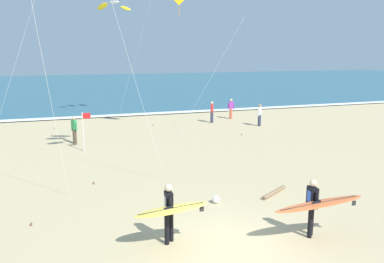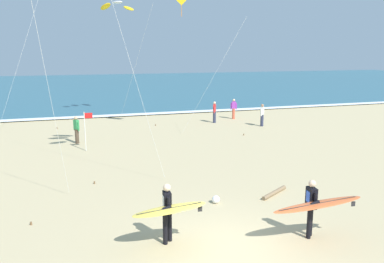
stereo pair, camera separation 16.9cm
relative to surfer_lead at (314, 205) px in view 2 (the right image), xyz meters
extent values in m
plane|color=tan|center=(-2.54, 0.28, -1.05)|extent=(160.00, 160.00, 0.00)
cube|color=#2D6075|center=(-2.54, 53.03, -1.01)|extent=(160.00, 60.00, 0.08)
cube|color=white|center=(-2.54, 23.33, -0.96)|extent=(160.00, 1.11, 0.01)
cylinder|color=black|center=(-0.05, 0.11, -0.61)|extent=(0.13, 0.13, 0.88)
cylinder|color=black|center=(0.09, 0.25, -0.61)|extent=(0.13, 0.13, 0.88)
cube|color=black|center=(0.02, 0.18, 0.13)|extent=(0.23, 0.36, 0.60)
cube|color=blue|center=(-0.09, 0.19, 0.17)|extent=(0.03, 0.20, 0.32)
sphere|color=beige|center=(0.02, 0.18, 0.55)|extent=(0.21, 0.21, 0.21)
cylinder|color=black|center=(-0.01, -0.05, 0.24)|extent=(0.09, 0.09, 0.26)
cylinder|color=black|center=(-0.07, -0.13, 0.11)|extent=(0.26, 0.11, 0.14)
cylinder|color=black|center=(0.04, 0.41, 0.09)|extent=(0.09, 0.09, 0.56)
ellipsoid|color=orange|center=(-0.02, -0.18, 0.07)|extent=(2.62, 0.74, 0.32)
cube|color=#333333|center=(-0.02, -0.18, 0.11)|extent=(2.26, 0.25, 0.23)
cube|color=#262628|center=(1.06, -0.29, 0.00)|extent=(0.12, 0.02, 0.14)
cylinder|color=black|center=(-4.01, 1.01, -0.61)|extent=(0.13, 0.13, 0.88)
cylinder|color=black|center=(-3.85, 1.16, -0.61)|extent=(0.13, 0.13, 0.88)
cube|color=black|center=(-3.93, 1.08, 0.13)|extent=(0.22, 0.35, 0.60)
cube|color=white|center=(-4.04, 1.09, 0.17)|extent=(0.03, 0.20, 0.32)
sphere|color=beige|center=(-3.93, 1.08, 0.55)|extent=(0.21, 0.21, 0.21)
cylinder|color=black|center=(-3.95, 0.86, 0.24)|extent=(0.09, 0.09, 0.26)
cylinder|color=black|center=(-4.01, 0.77, 0.11)|extent=(0.26, 0.10, 0.14)
cylinder|color=black|center=(-3.91, 1.31, 0.09)|extent=(0.09, 0.09, 0.56)
ellipsoid|color=#EFD14C|center=(-3.96, 0.73, 0.07)|extent=(2.02, 0.73, 0.27)
cube|color=#333333|center=(-3.96, 0.73, 0.11)|extent=(1.74, 0.15, 0.18)
cube|color=#262628|center=(-3.12, 0.67, 0.00)|extent=(0.12, 0.02, 0.14)
cylinder|color=silver|center=(-7.07, 4.60, 4.50)|extent=(1.15, 2.34, 10.91)
cylinder|color=brown|center=(-7.65, 3.43, -1.00)|extent=(0.06, 0.06, 0.10)
ellipsoid|color=yellow|center=(-1.36, 23.24, 7.49)|extent=(1.01, 1.38, 0.57)
ellipsoid|color=white|center=(-2.28, 22.88, 7.86)|extent=(1.01, 1.37, 0.20)
ellipsoid|color=yellow|center=(-3.21, 22.51, 7.49)|extent=(1.01, 1.38, 0.57)
cylinder|color=silver|center=(-1.38, 20.57, 3.22)|extent=(1.83, 4.62, 8.34)
cylinder|color=brown|center=(-0.47, 18.26, -1.00)|extent=(0.06, 0.06, 0.10)
cylinder|color=orange|center=(0.49, 14.75, 6.54)|extent=(0.02, 0.02, 0.65)
cylinder|color=silver|center=(2.32, 14.05, 2.64)|extent=(3.67, 1.42, 7.17)
cylinder|color=brown|center=(4.15, 13.35, -1.00)|extent=(0.06, 0.06, 0.10)
cylinder|color=silver|center=(-8.98, 18.84, 4.03)|extent=(3.62, 0.73, 9.97)
cylinder|color=brown|center=(-7.17, 19.20, -1.00)|extent=(0.06, 0.06, 0.10)
cylinder|color=silver|center=(-4.12, 6.54, 4.33)|extent=(2.82, 0.40, 10.56)
cylinder|color=brown|center=(-5.53, 6.73, -1.00)|extent=(0.06, 0.06, 0.10)
cylinder|color=#2D334C|center=(6.70, 15.78, -0.63)|extent=(0.22, 0.22, 0.84)
cube|color=white|center=(6.70, 15.78, 0.06)|extent=(0.35, 0.35, 0.54)
sphere|color=#A87A59|center=(6.70, 15.78, 0.44)|extent=(0.20, 0.20, 0.20)
cylinder|color=white|center=(6.84, 15.93, -0.04)|extent=(0.08, 0.08, 0.50)
cylinder|color=white|center=(6.55, 15.63, -0.04)|extent=(0.08, 0.08, 0.50)
cylinder|color=#2D334C|center=(3.98, 18.11, -0.63)|extent=(0.22, 0.22, 0.84)
cube|color=red|center=(3.98, 18.11, 0.06)|extent=(0.31, 0.37, 0.54)
sphere|color=beige|center=(3.98, 18.11, 0.44)|extent=(0.20, 0.20, 0.20)
cylinder|color=red|center=(3.88, 17.92, -0.04)|extent=(0.08, 0.08, 0.50)
cylinder|color=red|center=(4.08, 18.29, -0.04)|extent=(0.08, 0.08, 0.50)
cylinder|color=#D8593F|center=(6.00, 19.19, -0.63)|extent=(0.22, 0.22, 0.84)
cube|color=purple|center=(6.00, 19.19, 0.06)|extent=(0.35, 0.25, 0.54)
sphere|color=beige|center=(6.00, 19.19, 0.44)|extent=(0.20, 0.20, 0.20)
cylinder|color=purple|center=(6.21, 19.14, -0.04)|extent=(0.08, 0.08, 0.50)
cylinder|color=purple|center=(5.80, 19.24, -0.04)|extent=(0.08, 0.08, 0.50)
cylinder|color=#4C3D2D|center=(-5.97, 14.26, -0.63)|extent=(0.22, 0.22, 0.84)
cube|color=#339351|center=(-5.97, 14.26, 0.06)|extent=(0.33, 0.37, 0.54)
sphere|color=tan|center=(-5.97, 14.26, 0.44)|extent=(0.20, 0.20, 0.20)
cylinder|color=#339351|center=(-5.85, 14.09, -0.04)|extent=(0.08, 0.08, 0.50)
cylinder|color=#339351|center=(-6.09, 14.44, -0.04)|extent=(0.08, 0.08, 0.50)
cylinder|color=silver|center=(-5.58, 12.34, 0.00)|extent=(0.05, 0.05, 2.10)
cube|color=red|center=(-5.36, 12.34, 0.85)|extent=(0.40, 0.02, 0.28)
sphere|color=white|center=(-1.62, 3.34, -0.91)|extent=(0.28, 0.28, 0.28)
cylinder|color=#846B4C|center=(0.76, 3.47, -0.97)|extent=(1.42, 0.96, 0.15)
camera|label=1|loc=(-6.49, -8.60, 4.16)|focal=36.49mm
camera|label=2|loc=(-6.33, -8.66, 4.16)|focal=36.49mm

